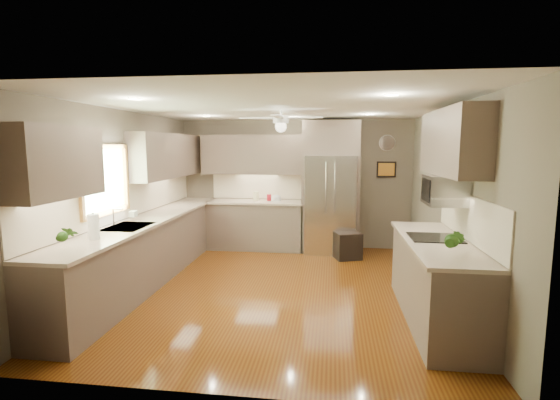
% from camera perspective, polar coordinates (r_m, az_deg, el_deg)
% --- Properties ---
extents(floor, '(5.00, 5.00, 0.00)m').
position_cam_1_polar(floor, '(5.84, -0.27, -12.33)').
color(floor, '#4E210A').
rests_on(floor, ground).
extents(ceiling, '(5.00, 5.00, 0.00)m').
position_cam_1_polar(ceiling, '(5.51, -0.28, 12.91)').
color(ceiling, white).
rests_on(ceiling, ground).
extents(wall_back, '(4.50, 0.00, 4.50)m').
position_cam_1_polar(wall_back, '(8.01, 2.10, 2.28)').
color(wall_back, '#645A4C').
rests_on(wall_back, ground).
extents(wall_front, '(4.50, 0.00, 4.50)m').
position_cam_1_polar(wall_front, '(3.12, -6.42, -6.15)').
color(wall_front, '#645A4C').
rests_on(wall_front, ground).
extents(wall_left, '(0.00, 5.00, 5.00)m').
position_cam_1_polar(wall_left, '(6.25, -21.19, 0.28)').
color(wall_left, '#645A4C').
rests_on(wall_left, ground).
extents(wall_right, '(0.00, 5.00, 5.00)m').
position_cam_1_polar(wall_right, '(5.70, 22.78, -0.46)').
color(wall_right, '#645A4C').
rests_on(wall_right, ground).
extents(canister_c, '(0.14, 0.14, 0.18)m').
position_cam_1_polar(canister_c, '(7.87, -3.40, 0.58)').
color(canister_c, beige).
rests_on(canister_c, back_run).
extents(canister_d, '(0.09, 0.09, 0.13)m').
position_cam_1_polar(canister_d, '(7.84, -1.55, 0.34)').
color(canister_d, maroon).
rests_on(canister_d, back_run).
extents(soap_bottle, '(0.09, 0.10, 0.19)m').
position_cam_1_polar(soap_bottle, '(6.15, -19.84, -1.80)').
color(soap_bottle, white).
rests_on(soap_bottle, left_run).
extents(potted_plant_left, '(0.20, 0.15, 0.33)m').
position_cam_1_polar(potted_plant_left, '(4.63, -28.13, -4.31)').
color(potted_plant_left, '#264F16').
rests_on(potted_plant_left, left_run).
extents(potted_plant_right, '(0.21, 0.19, 0.31)m').
position_cam_1_polar(potted_plant_right, '(4.23, 23.36, -5.25)').
color(potted_plant_right, '#264F16').
rests_on(potted_plant_right, right_run).
extents(bowl, '(0.24, 0.24, 0.05)m').
position_cam_1_polar(bowl, '(7.75, -0.53, -0.01)').
color(bowl, beige).
rests_on(bowl, back_run).
extents(left_run, '(0.65, 4.70, 1.45)m').
position_cam_1_polar(left_run, '(6.38, -17.87, -6.43)').
color(left_run, brown).
rests_on(left_run, ground).
extents(back_run, '(1.85, 0.65, 1.45)m').
position_cam_1_polar(back_run, '(7.92, -3.36, -3.37)').
color(back_run, brown).
rests_on(back_run, ground).
extents(uppers, '(4.50, 4.70, 0.95)m').
position_cam_1_polar(uppers, '(6.32, -6.13, 6.48)').
color(uppers, brown).
rests_on(uppers, wall_left).
extents(window, '(0.05, 1.12, 0.92)m').
position_cam_1_polar(window, '(5.77, -23.44, 2.60)').
color(window, '#BFF2B2').
rests_on(window, wall_left).
extents(sink, '(0.50, 0.70, 0.32)m').
position_cam_1_polar(sink, '(5.71, -20.61, -3.82)').
color(sink, silver).
rests_on(sink, left_run).
extents(refrigerator, '(1.06, 0.75, 2.45)m').
position_cam_1_polar(refrigerator, '(7.64, 7.10, 1.51)').
color(refrigerator, silver).
rests_on(refrigerator, ground).
extents(right_run, '(0.70, 2.20, 1.45)m').
position_cam_1_polar(right_run, '(5.02, 21.18, -10.36)').
color(right_run, brown).
rests_on(right_run, ground).
extents(microwave, '(0.43, 0.55, 0.34)m').
position_cam_1_polar(microwave, '(5.08, 22.10, 1.29)').
color(microwave, silver).
rests_on(microwave, wall_right).
extents(ceiling_fan, '(1.18, 1.18, 0.32)m').
position_cam_1_polar(ceiling_fan, '(5.80, 0.12, 10.99)').
color(ceiling_fan, white).
rests_on(ceiling_fan, ceiling).
extents(recessed_lights, '(2.84, 3.14, 0.01)m').
position_cam_1_polar(recessed_lights, '(5.91, -0.15, 12.49)').
color(recessed_lights, white).
rests_on(recessed_lights, ceiling).
extents(wall_clock, '(0.30, 0.03, 0.30)m').
position_cam_1_polar(wall_clock, '(7.99, 14.84, 7.77)').
color(wall_clock, white).
rests_on(wall_clock, wall_back).
extents(framed_print, '(0.36, 0.03, 0.30)m').
position_cam_1_polar(framed_print, '(7.99, 14.72, 4.19)').
color(framed_print, black).
rests_on(framed_print, wall_back).
extents(stool, '(0.55, 0.55, 0.50)m').
position_cam_1_polar(stool, '(7.36, 9.39, -6.27)').
color(stool, black).
rests_on(stool, ground).
extents(paper_towel, '(0.13, 0.13, 0.31)m').
position_cam_1_polar(paper_towel, '(5.05, -24.75, -3.47)').
color(paper_towel, white).
rests_on(paper_towel, left_run).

